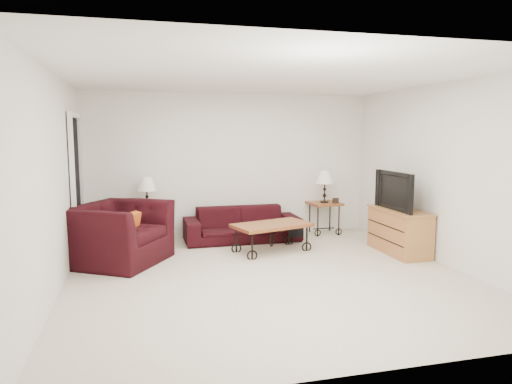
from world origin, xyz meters
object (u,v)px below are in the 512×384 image
at_px(sofa, 242,224).
at_px(coffee_table, 272,238).
at_px(lamp_right, 325,187).
at_px(backpack, 294,229).
at_px(side_table_left, 148,227).
at_px(armchair, 119,234).
at_px(tv_stand, 399,231).
at_px(side_table_right, 324,218).
at_px(television, 399,191).
at_px(lamp_left, 147,194).

xyz_separation_m(sofa, coffee_table, (0.28, -0.82, -0.06)).
xyz_separation_m(lamp_right, coffee_table, (-1.28, -1.00, -0.64)).
bearing_deg(backpack, side_table_left, 166.78).
height_order(armchair, tv_stand, armchair).
bearing_deg(side_table_right, lamp_right, 0.00).
relative_size(lamp_right, television, 0.57).
bearing_deg(lamp_left, side_table_left, 0.00).
bearing_deg(sofa, armchair, -155.97).
height_order(side_table_right, coffee_table, side_table_right).
relative_size(lamp_left, armchair, 0.43).
distance_m(side_table_right, television, 1.78).
relative_size(coffee_table, tv_stand, 1.05).
bearing_deg(sofa, television, -32.90).
height_order(side_table_left, lamp_right, lamp_right).
xyz_separation_m(side_table_left, lamp_left, (0.00, 0.00, 0.55)).
bearing_deg(lamp_right, lamp_left, 180.00).
relative_size(side_table_left, side_table_right, 0.96).
bearing_deg(television, tv_stand, 90.00).
relative_size(lamp_left, backpack, 1.21).
distance_m(coffee_table, armchair, 2.26).
distance_m(side_table_right, backpack, 0.89).
bearing_deg(television, side_table_right, -160.22).
relative_size(coffee_table, backpack, 2.55).
relative_size(armchair, backpack, 2.80).
bearing_deg(lamp_left, coffee_table, -28.60).
distance_m(lamp_left, lamp_right, 3.11).
distance_m(side_table_right, armchair, 3.69).
distance_m(sofa, armchair, 2.16).
xyz_separation_m(side_table_right, tv_stand, (0.58, -1.55, 0.05)).
bearing_deg(lamp_right, armchair, -163.31).
bearing_deg(side_table_right, television, -70.22).
bearing_deg(sofa, backpack, -20.52).
height_order(tv_stand, television, television).
distance_m(side_table_left, tv_stand, 4.00).
xyz_separation_m(sofa, backpack, (0.81, -0.30, -0.05)).
distance_m(sofa, backpack, 0.87).
height_order(side_table_right, backpack, side_table_right).
bearing_deg(lamp_right, side_table_left, 180.00).
xyz_separation_m(side_table_right, lamp_left, (-3.11, 0.00, 0.54)).
height_order(side_table_left, coffee_table, side_table_left).
xyz_separation_m(side_table_left, backpack, (2.36, -0.48, -0.05)).
bearing_deg(lamp_left, lamp_right, 0.00).
relative_size(sofa, coffee_table, 1.66).
height_order(sofa, side_table_left, sofa).
height_order(sofa, side_table_right, side_table_right).
relative_size(sofa, side_table_left, 3.50).
bearing_deg(coffee_table, television, -16.68).
relative_size(side_table_left, television, 0.55).
xyz_separation_m(lamp_left, backpack, (2.36, -0.48, -0.60)).
relative_size(tv_stand, television, 1.12).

